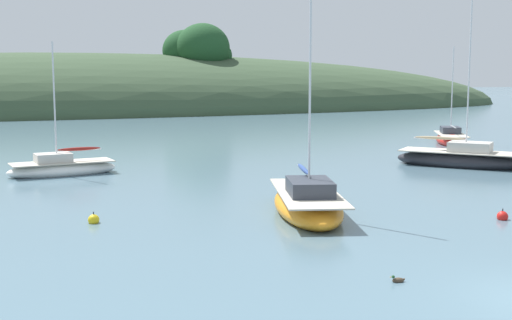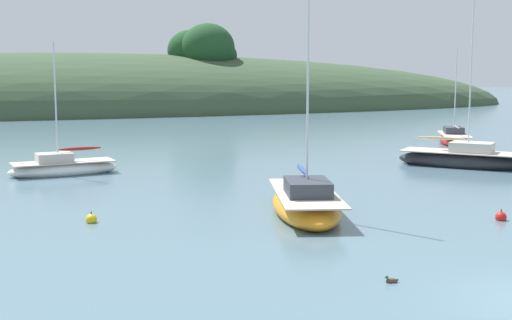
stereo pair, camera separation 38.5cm
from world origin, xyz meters
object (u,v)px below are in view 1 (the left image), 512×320
Objects in this scene: duck_straggler at (398,280)px; sailboat_yellow_far at (308,203)px; sailboat_blue_center at (62,168)px; sailboat_navy_dinghy at (460,159)px; sailboat_grey_yawl at (451,139)px; mooring_buoy_channel at (502,217)px; mooring_buoy_outer at (94,220)px.

sailboat_yellow_far is at bearing 79.66° from duck_straggler.
sailboat_blue_center is 16.95m from sailboat_yellow_far.
sailboat_grey_yawl is (8.04, 11.30, -0.07)m from sailboat_navy_dinghy.
sailboat_grey_yawl is at bearing 54.55° from sailboat_navy_dinghy.
sailboat_yellow_far reaches higher than sailboat_blue_center.
sailboat_grey_yawl is at bearing 41.78° from sailboat_yellow_far.
mooring_buoy_channel is at bearing 32.35° from duck_straggler.
sailboat_grey_yawl reaches higher than mooring_buoy_channel.
mooring_buoy_channel is (-16.38, -24.41, -0.28)m from sailboat_grey_yawl.
sailboat_yellow_far is (8.24, -14.82, 0.07)m from sailboat_blue_center.
sailboat_yellow_far is (-15.02, -9.31, -0.01)m from sailboat_navy_dinghy.
sailboat_grey_yawl is at bearing 56.13° from mooring_buoy_channel.
sailboat_navy_dinghy reaches higher than mooring_buoy_outer.
duck_straggler is (6.58, -23.91, -0.33)m from sailboat_blue_center.
mooring_buoy_outer is at bearing 160.45° from mooring_buoy_channel.
sailboat_yellow_far is 17.88× the size of mooring_buoy_channel.
sailboat_blue_center is at bearing 128.70° from mooring_buoy_channel.
mooring_buoy_outer is 16.01m from mooring_buoy_channel.
mooring_buoy_channel is (-8.34, -13.11, -0.34)m from sailboat_navy_dinghy.
sailboat_blue_center is at bearing 166.68° from sailboat_navy_dinghy.
sailboat_blue_center reaches higher than mooring_buoy_channel.
sailboat_grey_yawl is at bearing 50.22° from duck_straggler.
mooring_buoy_channel is 1.27× the size of duck_straggler.
sailboat_yellow_far reaches higher than mooring_buoy_channel.
sailboat_grey_yawl is 30.93m from sailboat_yellow_far.
duck_straggler is at bearing -57.64° from mooring_buoy_outer.
sailboat_grey_yawl is 0.84× the size of sailboat_yellow_far.
duck_straggler is (-24.73, -29.70, -0.34)m from sailboat_grey_yawl.
duck_straggler is at bearing -147.65° from mooring_buoy_channel.
sailboat_yellow_far is 22.73× the size of duck_straggler.
sailboat_blue_center is 14.23× the size of mooring_buoy_channel.
sailboat_navy_dinghy is at bearing -125.45° from sailboat_grey_yawl.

